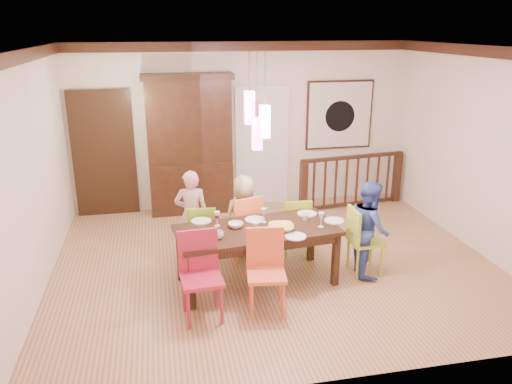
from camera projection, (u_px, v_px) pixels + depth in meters
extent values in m
plane|color=#926446|center=(274.00, 262.00, 7.00)|extent=(6.00, 6.00, 0.00)
plane|color=white|center=(277.00, 48.00, 6.07)|extent=(6.00, 6.00, 0.00)
plane|color=silver|center=(242.00, 126.00, 8.86)|extent=(6.00, 0.00, 6.00)
plane|color=silver|center=(32.00, 175.00, 5.97)|extent=(0.00, 5.00, 5.00)
plane|color=silver|center=(480.00, 152.00, 7.10)|extent=(0.00, 5.00, 5.00)
cube|color=black|center=(104.00, 156.00, 8.49)|extent=(1.04, 0.07, 2.24)
cube|color=silver|center=(262.00, 148.00, 9.02)|extent=(0.97, 0.05, 2.22)
cube|color=black|center=(339.00, 115.00, 9.12)|extent=(1.25, 0.04, 1.25)
cube|color=silver|center=(340.00, 115.00, 9.10)|extent=(1.18, 0.02, 1.18)
cylinder|color=black|center=(340.00, 116.00, 9.09)|extent=(0.56, 0.01, 0.56)
cube|color=#FF4C88|center=(249.00, 108.00, 5.78)|extent=(0.11, 0.11, 0.38)
cylinder|color=black|center=(249.00, 71.00, 5.65)|extent=(0.01, 0.01, 0.46)
cube|color=#FF4C88|center=(265.00, 122.00, 5.77)|extent=(0.11, 0.11, 0.38)
cylinder|color=black|center=(265.00, 78.00, 5.61)|extent=(0.01, 0.01, 0.61)
cube|color=#FF4C88|center=(257.00, 134.00, 5.85)|extent=(0.11, 0.11, 0.38)
cylinder|color=black|center=(257.00, 84.00, 5.67)|extent=(0.01, 0.01, 0.76)
cube|color=black|center=(257.00, 230.00, 6.24)|extent=(2.10, 1.14, 0.05)
cube|color=black|center=(182.00, 251.00, 6.53)|extent=(0.09, 0.09, 0.70)
cube|color=black|center=(317.00, 240.00, 6.88)|extent=(0.09, 0.09, 0.70)
cube|color=black|center=(186.00, 278.00, 5.83)|extent=(0.09, 0.09, 0.70)
cube|color=black|center=(336.00, 264.00, 6.18)|extent=(0.09, 0.09, 0.70)
cube|color=black|center=(251.00, 224.00, 6.63)|extent=(1.80, 0.25, 0.10)
cube|color=black|center=(264.00, 249.00, 5.89)|extent=(1.80, 0.25, 0.10)
cube|color=#8BBB24|center=(202.00, 234.00, 6.90)|extent=(0.42, 0.42, 0.04)
cube|color=#8BBB24|center=(202.00, 218.00, 6.83)|extent=(0.39, 0.07, 0.42)
cylinder|color=#8BBB24|center=(192.00, 254.00, 6.79)|extent=(0.03, 0.03, 0.41)
cylinder|color=#8BBB24|center=(215.00, 252.00, 6.85)|extent=(0.03, 0.03, 0.41)
cylinder|color=#8BBB24|center=(191.00, 244.00, 7.08)|extent=(0.03, 0.03, 0.41)
cylinder|color=#8BBB24|center=(213.00, 242.00, 7.14)|extent=(0.03, 0.03, 0.41)
cube|color=orange|center=(242.00, 228.00, 6.95)|extent=(0.55, 0.55, 0.04)
cube|color=orange|center=(242.00, 211.00, 6.87)|extent=(0.43, 0.17, 0.48)
cylinder|color=orange|center=(232.00, 250.00, 6.83)|extent=(0.04, 0.04, 0.46)
cylinder|color=orange|center=(257.00, 248.00, 6.90)|extent=(0.04, 0.04, 0.46)
cylinder|color=orange|center=(228.00, 240.00, 7.16)|extent=(0.04, 0.04, 0.46)
cylinder|color=orange|center=(252.00, 238.00, 7.23)|extent=(0.04, 0.04, 0.46)
cube|color=#8EC423|center=(295.00, 226.00, 7.15)|extent=(0.42, 0.42, 0.04)
cube|color=#8EC423|center=(295.00, 211.00, 7.08)|extent=(0.39, 0.06, 0.43)
cylinder|color=#8EC423|center=(287.00, 245.00, 7.04)|extent=(0.03, 0.03, 0.41)
cylinder|color=#8EC423|center=(308.00, 244.00, 7.10)|extent=(0.03, 0.03, 0.41)
cylinder|color=#8EC423|center=(281.00, 237.00, 7.34)|extent=(0.03, 0.03, 0.41)
cylinder|color=#8EC423|center=(302.00, 235.00, 7.39)|extent=(0.03, 0.03, 0.41)
cube|color=#A92038|center=(202.00, 280.00, 5.52)|extent=(0.48, 0.48, 0.04)
cube|color=#A92038|center=(201.00, 258.00, 5.43)|extent=(0.45, 0.07, 0.49)
cylinder|color=#A92038|center=(187.00, 310.00, 5.39)|extent=(0.04, 0.04, 0.47)
cylinder|color=#A92038|center=(221.00, 306.00, 5.46)|extent=(0.04, 0.04, 0.47)
cylinder|color=#A92038|center=(185.00, 293.00, 5.73)|extent=(0.04, 0.04, 0.47)
cylinder|color=#A92038|center=(217.00, 290.00, 5.80)|extent=(0.04, 0.04, 0.47)
cube|color=#DF5C32|center=(266.00, 275.00, 5.66)|extent=(0.49, 0.49, 0.04)
cube|color=#DF5C32|center=(266.00, 254.00, 5.58)|extent=(0.44, 0.10, 0.48)
cylinder|color=#DF5C32|center=(254.00, 303.00, 5.54)|extent=(0.04, 0.04, 0.46)
cylinder|color=#DF5C32|center=(285.00, 300.00, 5.61)|extent=(0.04, 0.04, 0.46)
cylinder|color=#DF5C32|center=(248.00, 287.00, 5.87)|extent=(0.04, 0.04, 0.46)
cylinder|color=#DF5C32|center=(277.00, 284.00, 5.94)|extent=(0.04, 0.04, 0.46)
cube|color=#ADCF31|center=(366.00, 241.00, 6.60)|extent=(0.41, 0.41, 0.04)
cube|color=#ADCF31|center=(367.00, 224.00, 6.52)|extent=(0.04, 0.41, 0.45)
cylinder|color=#ADCF31|center=(358.00, 263.00, 6.48)|extent=(0.04, 0.04, 0.43)
cylinder|color=#ADCF31|center=(381.00, 261.00, 6.55)|extent=(0.04, 0.04, 0.43)
cylinder|color=#ADCF31|center=(348.00, 253.00, 6.79)|extent=(0.04, 0.04, 0.43)
cylinder|color=#ADCF31|center=(371.00, 251.00, 6.86)|extent=(0.04, 0.04, 0.43)
cube|color=black|center=(192.00, 186.00, 8.79)|extent=(1.42, 0.44, 0.91)
cube|color=black|center=(189.00, 121.00, 8.44)|extent=(1.42, 0.40, 1.42)
cube|color=black|center=(188.00, 119.00, 8.61)|extent=(1.22, 0.02, 1.22)
cube|color=black|center=(187.00, 76.00, 8.21)|extent=(1.52, 0.44, 0.10)
cube|color=black|center=(301.00, 185.00, 8.84)|extent=(0.13, 0.13, 0.92)
cube|color=black|center=(400.00, 179.00, 9.20)|extent=(0.13, 0.13, 0.92)
cube|color=black|center=(353.00, 157.00, 8.87)|extent=(2.02, 0.33, 0.06)
cube|color=black|center=(350.00, 204.00, 9.15)|extent=(1.90, 0.30, 0.05)
imported|color=beige|center=(192.00, 215.00, 6.96)|extent=(0.51, 0.37, 1.29)
imported|color=#C0B891|center=(244.00, 215.00, 7.10)|extent=(0.62, 0.45, 1.17)
imported|color=#3A54A4|center=(369.00, 228.00, 6.52)|extent=(0.56, 0.68, 1.28)
imported|color=gold|center=(281.00, 228.00, 6.14)|extent=(0.36, 0.36, 0.08)
imported|color=white|center=(236.00, 225.00, 6.25)|extent=(0.24, 0.24, 0.06)
imported|color=silver|center=(219.00, 235.00, 5.91)|extent=(0.13, 0.13, 0.09)
imported|color=silver|center=(305.00, 217.00, 6.46)|extent=(0.12, 0.12, 0.09)
cylinder|color=white|center=(201.00, 221.00, 6.44)|extent=(0.26, 0.26, 0.01)
cylinder|color=white|center=(255.00, 219.00, 6.49)|extent=(0.26, 0.26, 0.01)
cylinder|color=white|center=(307.00, 214.00, 6.69)|extent=(0.26, 0.26, 0.01)
cylinder|color=white|center=(203.00, 241.00, 5.83)|extent=(0.26, 0.26, 0.01)
cylinder|color=white|center=(295.00, 236.00, 5.97)|extent=(0.26, 0.26, 0.01)
cylinder|color=white|center=(334.00, 221.00, 6.45)|extent=(0.26, 0.26, 0.01)
cube|color=#D83359|center=(255.00, 239.00, 5.90)|extent=(0.18, 0.14, 0.01)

